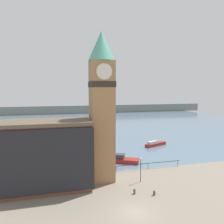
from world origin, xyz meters
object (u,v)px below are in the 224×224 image
at_px(boat_far, 155,144).
at_px(lamp_post, 141,165).
at_px(mooring_bollard_near, 134,191).
at_px(clock_tower, 102,103).
at_px(mooring_bollard_far, 154,193).
at_px(boat_near, 122,159).
at_px(pier_building, 46,155).

bearing_deg(boat_far, lamp_post, -144.03).
bearing_deg(mooring_bollard_near, boat_far, 58.35).
xyz_separation_m(boat_far, mooring_bollard_near, (-14.59, -23.67, -0.10)).
distance_m(clock_tower, mooring_bollard_far, 15.34).
distance_m(boat_near, boat_far, 16.02).
height_order(boat_near, lamp_post, lamp_post).
distance_m(boat_far, lamp_post, 23.57).
distance_m(pier_building, mooring_bollard_near, 13.92).
relative_size(mooring_bollard_near, mooring_bollard_far, 1.15).
height_order(boat_near, mooring_bollard_far, boat_near).
height_order(clock_tower, boat_near, clock_tower).
relative_size(clock_tower, pier_building, 1.79).
bearing_deg(boat_far, clock_tower, -158.33).
bearing_deg(mooring_bollard_near, lamp_post, 56.60).
bearing_deg(clock_tower, mooring_bollard_far, -50.19).
relative_size(boat_far, lamp_post, 1.68).
xyz_separation_m(clock_tower, lamp_post, (5.76, -2.47, -9.79)).
distance_m(clock_tower, lamp_post, 11.63).
bearing_deg(lamp_post, clock_tower, 156.75).
height_order(boat_far, mooring_bollard_near, boat_far).
distance_m(clock_tower, boat_far, 27.86).
bearing_deg(mooring_bollard_far, lamp_post, 92.13).
xyz_separation_m(boat_far, lamp_post, (-12.20, -20.04, 2.27)).
xyz_separation_m(pier_building, boat_near, (14.27, 8.18, -4.49)).
relative_size(clock_tower, lamp_post, 5.94).
bearing_deg(boat_near, mooring_bollard_far, -60.65).
relative_size(boat_near, lamp_post, 1.66).
xyz_separation_m(boat_near, lamp_post, (0.13, -9.81, 2.17)).
bearing_deg(pier_building, boat_near, 29.83).
bearing_deg(mooring_bollard_far, clock_tower, 129.81).
xyz_separation_m(clock_tower, pier_building, (-8.65, -0.85, -7.47)).
xyz_separation_m(boat_near, boat_far, (12.33, 10.23, -0.10)).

